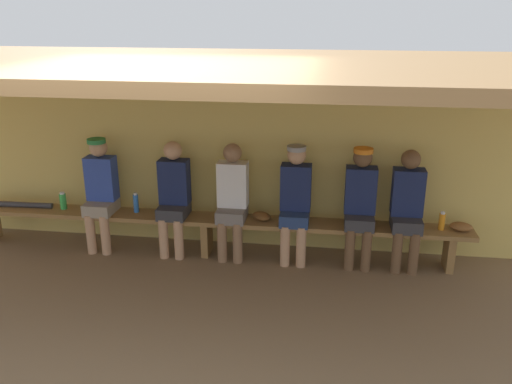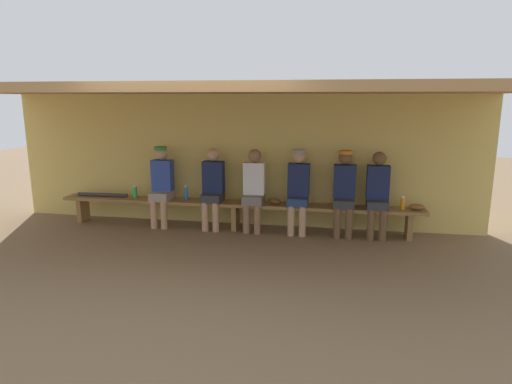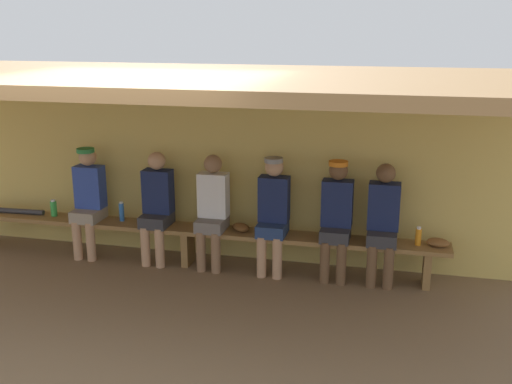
# 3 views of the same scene
# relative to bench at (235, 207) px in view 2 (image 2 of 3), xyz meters

# --- Properties ---
(ground_plane) EXTENTS (24.00, 24.00, 0.00)m
(ground_plane) POSITION_rel_bench_xyz_m (0.00, -1.55, -0.39)
(ground_plane) COLOR brown
(back_wall) EXTENTS (8.00, 0.20, 2.20)m
(back_wall) POSITION_rel_bench_xyz_m (0.00, 0.45, 0.71)
(back_wall) COLOR #D8BC60
(back_wall) RESTS_ON ground
(dugout_roof) EXTENTS (8.00, 2.80, 0.12)m
(dugout_roof) POSITION_rel_bench_xyz_m (0.00, -0.85, 1.87)
(dugout_roof) COLOR #9E7547
(dugout_roof) RESTS_ON back_wall
(bench) EXTENTS (6.00, 0.36, 0.46)m
(bench) POSITION_rel_bench_xyz_m (0.00, 0.00, 0.00)
(bench) COLOR olive
(bench) RESTS_ON ground
(player_rightmost) EXTENTS (0.34, 0.42, 1.34)m
(player_rightmost) POSITION_rel_bench_xyz_m (1.75, 0.00, 0.36)
(player_rightmost) COLOR #333338
(player_rightmost) RESTS_ON ground
(player_middle) EXTENTS (0.34, 0.42, 1.34)m
(player_middle) POSITION_rel_bench_xyz_m (0.31, 0.00, 0.34)
(player_middle) COLOR slate
(player_middle) RESTS_ON ground
(player_in_red) EXTENTS (0.34, 0.42, 1.34)m
(player_in_red) POSITION_rel_bench_xyz_m (-0.38, 0.00, 0.34)
(player_in_red) COLOR #333338
(player_in_red) RESTS_ON ground
(player_in_white) EXTENTS (0.34, 0.42, 1.34)m
(player_in_white) POSITION_rel_bench_xyz_m (-1.26, 0.00, 0.36)
(player_in_white) COLOR gray
(player_in_white) RESTS_ON ground
(player_in_blue) EXTENTS (0.34, 0.42, 1.34)m
(player_in_blue) POSITION_rel_bench_xyz_m (1.03, 0.00, 0.36)
(player_in_blue) COLOR navy
(player_in_blue) RESTS_ON ground
(player_near_post) EXTENTS (0.34, 0.42, 1.34)m
(player_near_post) POSITION_rel_bench_xyz_m (2.25, 0.00, 0.34)
(player_near_post) COLOR #333338
(player_near_post) RESTS_ON ground
(water_bottle_clear) EXTENTS (0.07, 0.07, 0.21)m
(water_bottle_clear) POSITION_rel_bench_xyz_m (2.64, 0.01, 0.17)
(water_bottle_clear) COLOR orange
(water_bottle_clear) RESTS_ON bench
(water_bottle_blue) EXTENTS (0.08, 0.08, 0.21)m
(water_bottle_blue) POSITION_rel_bench_xyz_m (-1.77, 0.03, 0.17)
(water_bottle_blue) COLOR green
(water_bottle_blue) RESTS_ON bench
(water_bottle_green) EXTENTS (0.06, 0.06, 0.24)m
(water_bottle_green) POSITION_rel_bench_xyz_m (-0.86, 0.04, 0.19)
(water_bottle_green) COLOR blue
(water_bottle_green) RESTS_ON bench
(baseball_glove_worn) EXTENTS (0.27, 0.22, 0.09)m
(baseball_glove_worn) POSITION_rel_bench_xyz_m (2.85, 0.02, 0.12)
(baseball_glove_worn) COLOR brown
(baseball_glove_worn) RESTS_ON bench
(baseball_glove_tan) EXTENTS (0.29, 0.28, 0.09)m
(baseball_glove_tan) POSITION_rel_bench_xyz_m (0.65, 0.01, 0.12)
(baseball_glove_tan) COLOR brown
(baseball_glove_tan) RESTS_ON bench
(baseball_bat) EXTENTS (0.90, 0.10, 0.07)m
(baseball_bat) POSITION_rel_bench_xyz_m (-2.36, -0.00, 0.11)
(baseball_bat) COLOR #333338
(baseball_bat) RESTS_ON bench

